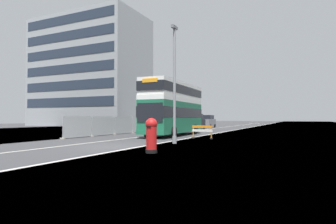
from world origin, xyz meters
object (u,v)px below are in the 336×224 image
at_px(red_pillar_postbox, 151,134).
at_px(roadworks_barrier, 202,130).
at_px(car_receding_mid, 208,122).
at_px(car_oncoming_near, 196,122).
at_px(double_decker_bus, 174,108).
at_px(lamppost_foreground, 174,88).

height_order(red_pillar_postbox, roadworks_barrier, red_pillar_postbox).
bearing_deg(car_receding_mid, red_pillar_postbox, -76.60).
bearing_deg(car_receding_mid, car_oncoming_near, -86.14).
distance_m(double_decker_bus, car_receding_mid, 23.00).
bearing_deg(lamppost_foreground, car_receding_mid, 103.64).
bearing_deg(car_oncoming_near, double_decker_bus, -77.71).
bearing_deg(roadworks_barrier, lamppost_foreground, -92.14).
xyz_separation_m(lamppost_foreground, car_receding_mid, (-7.37, 30.38, -2.69)).
height_order(red_pillar_postbox, car_oncoming_near, car_oncoming_near).
xyz_separation_m(double_decker_bus, car_oncoming_near, (-3.28, 15.07, -1.61)).
height_order(double_decker_bus, lamppost_foreground, lamppost_foreground).
distance_m(lamppost_foreground, car_oncoming_near, 23.97).
relative_size(red_pillar_postbox, car_receding_mid, 0.41).
bearing_deg(car_oncoming_near, lamppost_foreground, -73.26).
relative_size(double_decker_bus, car_receding_mid, 2.56).
bearing_deg(red_pillar_postbox, lamppost_foreground, 101.92).
distance_m(lamppost_foreground, red_pillar_postbox, 5.92).
bearing_deg(roadworks_barrier, car_receding_mid, 106.69).
xyz_separation_m(red_pillar_postbox, car_receding_mid, (-8.45, 35.48, 0.10)).
height_order(double_decker_bus, car_receding_mid, double_decker_bus).
bearing_deg(car_receding_mid, lamppost_foreground, -76.36).
xyz_separation_m(lamppost_foreground, car_oncoming_near, (-6.86, 22.82, -2.65)).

